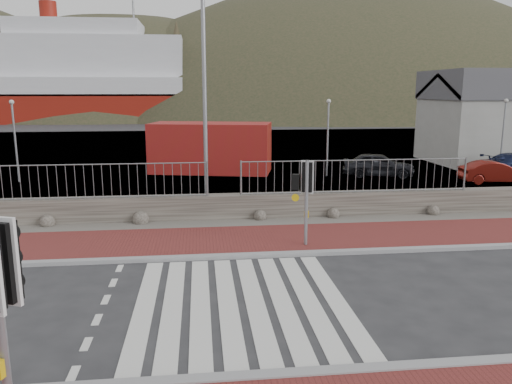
{
  "coord_description": "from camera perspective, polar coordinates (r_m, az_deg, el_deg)",
  "views": [
    {
      "loc": [
        -0.84,
        -10.24,
        4.61
      ],
      "look_at": [
        0.67,
        3.0,
        1.87
      ],
      "focal_mm": 35.0,
      "sensor_mm": 36.0,
      "label": 1
    }
  ],
  "objects": [
    {
      "name": "ferry",
      "position": [
        81.69,
        -23.91,
        11.18
      ],
      "size": [
        50.0,
        16.0,
        20.0
      ],
      "color": "maroon",
      "rests_on": "ground"
    },
    {
      "name": "sidewalk_far",
      "position": [
        15.45,
        -3.1,
        -5.58
      ],
      "size": [
        40.0,
        3.0,
        0.08
      ],
      "primitive_type": "cube",
      "color": "maroon",
      "rests_on": "ground"
    },
    {
      "name": "gravel_strip",
      "position": [
        17.37,
        -3.49,
        -3.67
      ],
      "size": [
        40.0,
        1.5,
        0.06
      ],
      "primitive_type": "cube",
      "color": "#59544C",
      "rests_on": "ground"
    },
    {
      "name": "hills_backdrop",
      "position": [
        102.24,
        -1.99,
        -4.08
      ],
      "size": [
        254.0,
        90.0,
        100.0
      ],
      "color": "#28301C",
      "rests_on": "ground"
    },
    {
      "name": "stone_wall",
      "position": [
        18.04,
        -3.64,
        -1.72
      ],
      "size": [
        40.0,
        0.6,
        0.9
      ],
      "primitive_type": "cube",
      "color": "#443E38",
      "rests_on": "ground"
    },
    {
      "name": "traffic_signal_far",
      "position": [
        14.58,
        5.67,
        0.83
      ],
      "size": [
        0.64,
        0.37,
        2.61
      ],
      "rotation": [
        0.0,
        0.0,
        2.82
      ],
      "color": "gray",
      "rests_on": "ground"
    },
    {
      "name": "car_b",
      "position": [
        27.72,
        25.58,
        2.07
      ],
      "size": [
        3.45,
        1.49,
        1.11
      ],
      "primitive_type": "imported",
      "rotation": [
        0.0,
        0.0,
        1.47
      ],
      "color": "#63130E",
      "rests_on": "ground"
    },
    {
      "name": "quay",
      "position": [
        38.42,
        -5.2,
        4.69
      ],
      "size": [
        120.0,
        40.0,
        0.5
      ],
      "primitive_type": "cube",
      "color": "#4C4C4F",
      "rests_on": "ground"
    },
    {
      "name": "kerb_near",
      "position": [
        8.59,
        0.12,
        -20.4
      ],
      "size": [
        40.0,
        0.25,
        0.12
      ],
      "primitive_type": "cube",
      "color": "gray",
      "rests_on": "ground"
    },
    {
      "name": "water",
      "position": [
        73.29,
        -5.87,
        7.96
      ],
      "size": [
        220.0,
        50.0,
        0.05
      ],
      "primitive_type": "cube",
      "color": "#3F4C54",
      "rests_on": "ground"
    },
    {
      "name": "railing",
      "position": [
        17.63,
        -3.68,
        2.51
      ],
      "size": [
        18.07,
        0.07,
        1.22
      ],
      "color": "gray",
      "rests_on": "stone_wall"
    },
    {
      "name": "kerb_far",
      "position": [
        14.02,
        -2.72,
        -7.35
      ],
      "size": [
        40.0,
        0.25,
        0.12
      ],
      "primitive_type": "cube",
      "color": "gray",
      "rests_on": "ground"
    },
    {
      "name": "zebra_crossing",
      "position": [
        11.25,
        -1.68,
        -12.51
      ],
      "size": [
        4.62,
        5.6,
        0.01
      ],
      "color": "silver",
      "rests_on": "ground"
    },
    {
      "name": "car_a",
      "position": [
        27.62,
        13.81,
        3.04
      ],
      "size": [
        4.05,
        2.5,
        1.29
      ],
      "primitive_type": "imported",
      "rotation": [
        0.0,
        0.0,
        1.29
      ],
      "color": "black",
      "rests_on": "ground"
    },
    {
      "name": "shipping_container",
      "position": [
        28.45,
        -5.18,
        5.08
      ],
      "size": [
        7.1,
        4.19,
        2.77
      ],
      "primitive_type": "cube",
      "rotation": [
        0.0,
        0.0,
        -0.23
      ],
      "color": "maroon",
      "rests_on": "ground"
    },
    {
      "name": "ground",
      "position": [
        11.26,
        -1.68,
        -12.54
      ],
      "size": [
        220.0,
        220.0,
        0.0
      ],
      "primitive_type": "plane",
      "color": "#28282B",
      "rests_on": "ground"
    },
    {
      "name": "streetlight",
      "position": [
        18.36,
        -5.46,
        12.42
      ],
      "size": [
        1.84,
        0.35,
        8.67
      ],
      "rotation": [
        0.0,
        0.0,
        0.09
      ],
      "color": "gray",
      "rests_on": "ground"
    }
  ]
}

